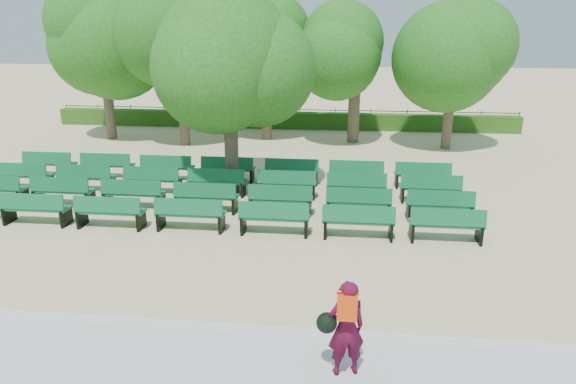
# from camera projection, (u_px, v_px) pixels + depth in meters

# --- Properties ---
(ground) EXTENTS (120.00, 120.00, 0.00)m
(ground) POSITION_uv_depth(u_px,v_px,m) (227.00, 214.00, 15.91)
(ground) COLOR #CAB586
(paving) EXTENTS (30.00, 2.20, 0.06)m
(paving) POSITION_uv_depth(u_px,v_px,m) (133.00, 360.00, 8.91)
(paving) COLOR beige
(paving) RESTS_ON ground
(curb) EXTENTS (30.00, 0.12, 0.10)m
(curb) POSITION_uv_depth(u_px,v_px,m) (156.00, 323.00, 9.99)
(curb) COLOR silver
(curb) RESTS_ON ground
(hedge) EXTENTS (26.00, 0.70, 0.90)m
(hedge) POSITION_uv_depth(u_px,v_px,m) (282.00, 120.00, 29.01)
(hedge) COLOR #295916
(hedge) RESTS_ON ground
(fence) EXTENTS (26.00, 0.10, 1.02)m
(fence) POSITION_uv_depth(u_px,v_px,m) (282.00, 127.00, 29.52)
(fence) COLOR black
(fence) RESTS_ON ground
(tree_line) EXTENTS (21.80, 6.80, 7.04)m
(tree_line) POSITION_uv_depth(u_px,v_px,m) (272.00, 143.00, 25.36)
(tree_line) COLOR #266A1C
(tree_line) RESTS_ON ground
(bench_array) EXTENTS (1.97, 0.68, 1.23)m
(bench_array) POSITION_uv_depth(u_px,v_px,m) (214.00, 199.00, 16.89)
(bench_array) COLOR #116237
(bench_array) RESTS_ON ground
(tree_among) EXTENTS (4.98, 4.98, 6.91)m
(tree_among) POSITION_uv_depth(u_px,v_px,m) (228.00, 55.00, 16.48)
(tree_among) COLOR brown
(tree_among) RESTS_ON ground
(person) EXTENTS (0.84, 0.57, 1.69)m
(person) POSITION_uv_depth(u_px,v_px,m) (345.00, 327.00, 8.27)
(person) COLOR #480A24
(person) RESTS_ON ground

